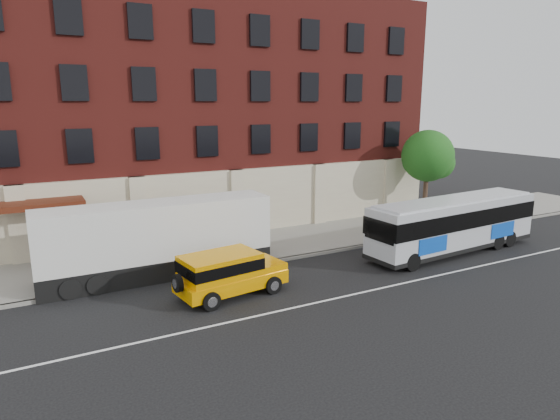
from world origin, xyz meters
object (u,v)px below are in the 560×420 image
sign_pole (110,258)px  city_bus (454,223)px  yellow_suv (227,272)px  shipping_container (158,240)px  street_tree (428,158)px

sign_pole → city_bus: bearing=-10.3°
sign_pole → city_bus: 18.02m
yellow_suv → shipping_container: (-1.94, 3.82, 0.69)m
sign_pole → shipping_container: bearing=15.7°
sign_pole → shipping_container: 2.44m
street_tree → city_bus: size_ratio=0.55×
sign_pole → city_bus: city_bus is taller
sign_pole → yellow_suv: bearing=-36.6°
city_bus → yellow_suv: 13.47m
yellow_suv → sign_pole: bearing=143.4°
sign_pole → yellow_suv: size_ratio=0.49×
city_bus → yellow_suv: size_ratio=2.20×
yellow_suv → shipping_container: bearing=116.9°
city_bus → street_tree: bearing=56.6°
street_tree → city_bus: 8.30m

